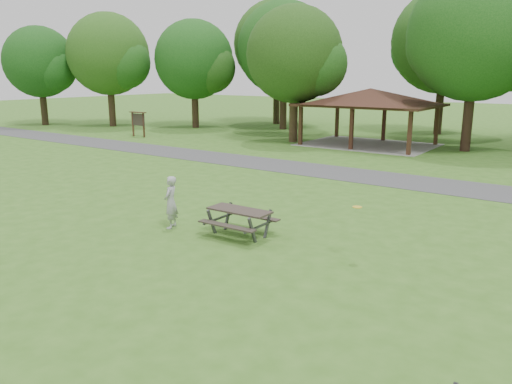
% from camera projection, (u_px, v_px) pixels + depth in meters
% --- Properties ---
extents(ground, '(160.00, 160.00, 0.00)m').
position_uv_depth(ground, '(130.00, 267.00, 12.45)').
color(ground, '#37681D').
rests_on(ground, ground).
extents(asphalt_path, '(120.00, 3.20, 0.02)m').
position_uv_depth(asphalt_path, '(362.00, 176.00, 23.53)').
color(asphalt_path, '#424244').
rests_on(asphalt_path, ground).
extents(pavilion, '(8.60, 7.01, 3.76)m').
position_uv_depth(pavilion, '(370.00, 99.00, 32.99)').
color(pavilion, '#352013').
rests_on(pavilion, ground).
extents(notice_board, '(1.60, 0.30, 1.88)m').
position_uv_depth(notice_board, '(138.00, 120.00, 37.71)').
color(notice_board, '#3D2116').
rests_on(notice_board, ground).
extents(tree_row_a, '(7.56, 7.20, 9.97)m').
position_uv_depth(tree_row_a, '(109.00, 57.00, 44.24)').
color(tree_row_a, '#322116').
rests_on(tree_row_a, ground).
extents(tree_row_b, '(7.14, 6.80, 9.28)m').
position_uv_depth(tree_row_b, '(195.00, 62.00, 43.17)').
color(tree_row_b, '#301E15').
rests_on(tree_row_b, ground).
extents(tree_row_c, '(8.19, 7.80, 10.67)m').
position_uv_depth(tree_row_c, '(285.00, 51.00, 41.77)').
color(tree_row_c, '#312015').
rests_on(tree_row_c, ground).
extents(tree_row_d, '(6.93, 6.60, 9.27)m').
position_uv_depth(tree_row_d, '(296.00, 57.00, 33.98)').
color(tree_row_d, '#322516').
rests_on(tree_row_d, ground).
extents(tree_row_e, '(8.40, 8.00, 11.02)m').
position_uv_depth(tree_row_e, '(478.00, 37.00, 29.49)').
color(tree_row_e, black).
rests_on(tree_row_e, ground).
extents(tree_deep_a, '(8.40, 8.00, 11.38)m').
position_uv_depth(tree_deep_a, '(278.00, 46.00, 46.09)').
color(tree_deep_a, black).
rests_on(tree_deep_a, ground).
extents(tree_deep_b, '(8.40, 8.00, 11.13)m').
position_uv_depth(tree_deep_b, '(446.00, 44.00, 38.06)').
color(tree_deep_b, black).
rests_on(tree_deep_b, ground).
extents(tree_flank_left, '(6.72, 6.40, 8.93)m').
position_uv_depth(tree_flank_left, '(40.00, 64.00, 45.42)').
color(tree_flank_left, black).
rests_on(tree_flank_left, ground).
extents(picnic_table_middle, '(1.95, 1.60, 0.83)m').
position_uv_depth(picnic_table_middle, '(239.00, 216.00, 14.76)').
color(picnic_table_middle, '#302722').
rests_on(picnic_table_middle, ground).
extents(frisbee_in_flight, '(0.31, 0.31, 0.02)m').
position_uv_depth(frisbee_in_flight, '(357.00, 207.00, 12.61)').
color(frisbee_in_flight, gold).
rests_on(frisbee_in_flight, ground).
extents(frisbee_thrower, '(0.59, 0.70, 1.65)m').
position_uv_depth(frisbee_thrower, '(171.00, 202.00, 15.46)').
color(frisbee_thrower, '#A4A4A6').
rests_on(frisbee_thrower, ground).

